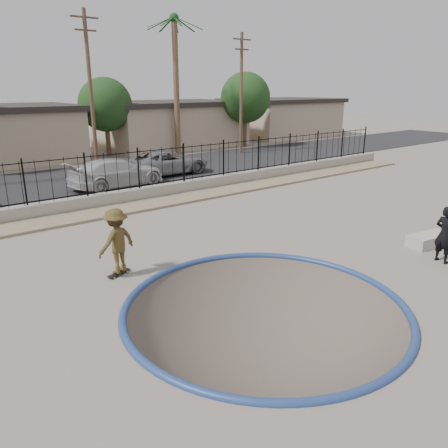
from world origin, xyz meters
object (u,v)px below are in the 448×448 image
object	(u,v)px
concrete_ledge	(429,240)
car_c	(117,173)
skater	(117,244)
skateboard	(119,273)
car_d	(167,162)
videographer	(445,234)

from	to	relation	value
concrete_ledge	car_c	distance (m)	15.55
skater	skateboard	bearing A→B (deg)	-80.03
car_c	car_d	distance (m)	4.06
concrete_ledge	skateboard	bearing A→B (deg)	155.67
skater	videographer	size ratio (longest dim) A/B	1.05
concrete_ledge	car_c	size ratio (longest dim) A/B	0.31
skater	car_d	bearing A→B (deg)	-142.79
car_c	skateboard	bearing A→B (deg)	150.67
skateboard	videographer	distance (m)	9.81
skater	car_d	distance (m)	14.82
skateboard	car_d	bearing A→B (deg)	33.71
videographer	car_c	size ratio (longest dim) A/B	0.34
videographer	car_d	world-z (taller)	videographer
skater	concrete_ledge	distance (m)	10.30
concrete_ledge	car_d	distance (m)	16.21
car_d	concrete_ledge	bearing A→B (deg)	-179.37
skateboard	car_d	xyz separation A→B (m)	(8.75, 11.96, 0.71)
skateboard	concrete_ledge	bearing A→B (deg)	-44.44
videographer	car_c	xyz separation A→B (m)	(-3.37, 15.84, -0.10)
skateboard	concrete_ledge	xyz separation A→B (m)	(9.36, -4.23, 0.15)
videographer	concrete_ledge	world-z (taller)	videographer
concrete_ledge	car_d	world-z (taller)	car_d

